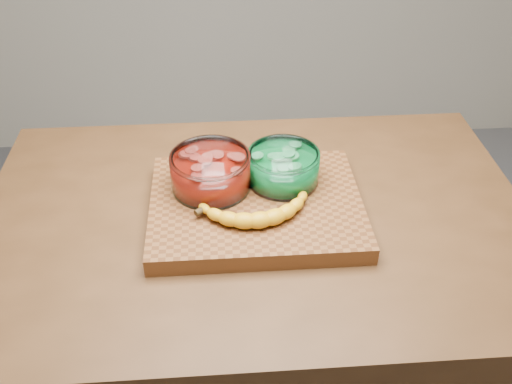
{
  "coord_description": "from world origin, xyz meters",
  "views": [
    {
      "loc": [
        -0.07,
        -0.95,
        1.69
      ],
      "look_at": [
        0.0,
        0.0,
        0.96
      ],
      "focal_mm": 40.0,
      "sensor_mm": 36.0,
      "label": 1
    }
  ],
  "objects": [
    {
      "name": "banana",
      "position": [
        -0.01,
        -0.05,
        0.96
      ],
      "size": [
        0.26,
        0.13,
        0.04
      ],
      "primitive_type": null,
      "color": "gold",
      "rests_on": "cutting_board"
    },
    {
      "name": "counter",
      "position": [
        0.0,
        0.0,
        0.45
      ],
      "size": [
        1.2,
        0.8,
        0.9
      ],
      "primitive_type": "cube",
      "color": "#4C2E16",
      "rests_on": "ground"
    },
    {
      "name": "bowl_green",
      "position": [
        0.06,
        0.06,
        0.98
      ],
      "size": [
        0.16,
        0.16,
        0.07
      ],
      "color": "white",
      "rests_on": "cutting_board"
    },
    {
      "name": "cutting_board",
      "position": [
        0.0,
        0.0,
        0.92
      ],
      "size": [
        0.45,
        0.35,
        0.04
      ],
      "primitive_type": "cube",
      "color": "brown",
      "rests_on": "counter"
    },
    {
      "name": "bowl_red",
      "position": [
        -0.09,
        0.05,
        0.98
      ],
      "size": [
        0.17,
        0.17,
        0.08
      ],
      "color": "white",
      "rests_on": "cutting_board"
    }
  ]
}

